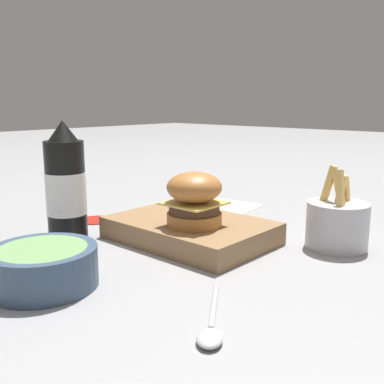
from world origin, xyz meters
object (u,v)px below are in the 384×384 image
Objects in this scene: serving_board at (192,231)px; spoon at (211,327)px; fries_basket at (337,223)px; burger at (194,199)px; side_bowl at (43,266)px; ketchup_bottle at (66,188)px.

serving_board is 2.09× the size of spoon.
serving_board is at bearing 33.99° from fries_basket.
fries_basket is at bearing -146.01° from serving_board.
burger is (-0.02, 0.02, 0.06)m from serving_board.
burger is at bearing 41.69° from fries_basket.
fries_basket reaches higher than side_bowl.
fries_basket is 0.97× the size of side_bowl.
burger is at bearing -170.62° from spoon.
fries_basket reaches higher than burger.
ketchup_bottle is at bearing -41.77° from side_bowl.
ketchup_bottle is 1.53× the size of fries_basket.
serving_board is 0.07m from burger.
burger is 0.44× the size of ketchup_bottle.
spoon is at bearing 93.69° from fries_basket.
serving_board is at bearing -140.47° from ketchup_bottle.
fries_basket is (-0.18, -0.16, -0.04)m from burger.
ketchup_bottle is 0.46m from fries_basket.
side_bowl is at bearing -112.84° from spoon.
spoon is (-0.22, 0.22, -0.01)m from serving_board.
spoon is (-0.39, 0.08, -0.09)m from ketchup_bottle.
burger is 0.70× the size of spoon.
burger is 0.23m from ketchup_bottle.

